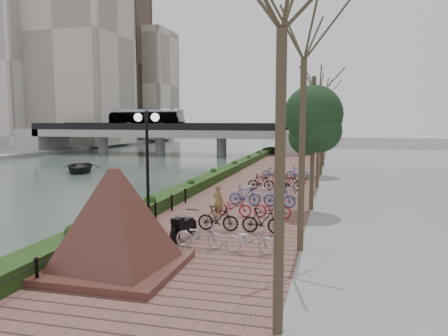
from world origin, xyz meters
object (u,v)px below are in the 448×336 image
(motorcycle, at_px, (184,225))
(pedestrian, at_px, (218,201))
(granite_monument, at_px, (115,219))
(boat, at_px, (80,167))
(lamppost, at_px, (147,145))

(motorcycle, height_order, pedestrian, pedestrian)
(pedestrian, bearing_deg, motorcycle, 106.37)
(granite_monument, bearing_deg, motorcycle, 78.17)
(pedestrian, distance_m, boat, 24.75)
(motorcycle, height_order, boat, motorcycle)
(motorcycle, bearing_deg, pedestrian, 93.88)
(lamppost, bearing_deg, granite_monument, -78.90)
(motorcycle, relative_size, pedestrian, 1.08)
(pedestrian, xyz_separation_m, boat, (-17.96, 17.02, -0.72))
(granite_monument, distance_m, boat, 29.78)
(granite_monument, xyz_separation_m, pedestrian, (1.11, 7.48, -0.79))
(motorcycle, distance_m, boat, 27.25)
(pedestrian, bearing_deg, boat, -22.12)
(motorcycle, distance_m, pedestrian, 3.77)
(motorcycle, bearing_deg, granite_monument, -93.00)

